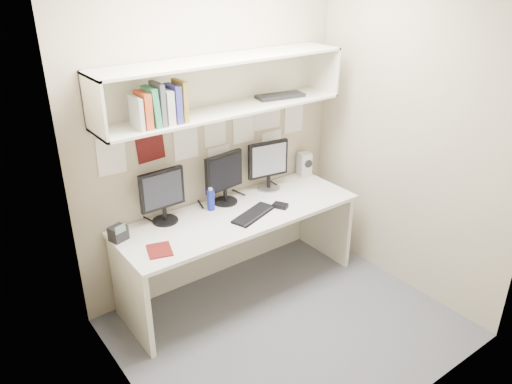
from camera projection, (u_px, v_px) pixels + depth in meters
floor at (288, 328)px, 3.83m from camera, size 2.40×2.00×0.01m
wall_back at (213, 133)px, 4.00m from camera, size 2.40×0.02×2.60m
wall_front at (421, 233)px, 2.55m from camera, size 2.40×0.02×2.60m
wall_left at (120, 225)px, 2.62m from camera, size 0.02×2.00×2.60m
wall_right at (410, 136)px, 3.92m from camera, size 0.02×2.00×2.60m
desk at (239, 251)px, 4.14m from camera, size 2.00×0.70×0.73m
overhead_hutch at (221, 84)px, 3.72m from camera, size 2.00×0.38×0.40m
pinned_papers at (213, 139)px, 4.02m from camera, size 1.92×0.01×0.48m
monitor_left at (163, 194)px, 3.75m from camera, size 0.36×0.20×0.42m
monitor_center at (224, 176)px, 4.05m from camera, size 0.37×0.20×0.43m
monitor_right at (268, 163)px, 4.30m from camera, size 0.37×0.20×0.43m
keyboard at (254, 214)px, 3.93m from camera, size 0.44×0.28×0.02m
mouse at (280, 206)px, 4.05m from camera, size 0.12×0.14×0.04m
speaker at (304, 164)px, 4.62m from camera, size 0.13×0.13×0.22m
blue_bottle at (211, 199)px, 3.99m from camera, size 0.06×0.06×0.19m
maroon_notebook at (160, 250)px, 3.46m from camera, size 0.21×0.24×0.01m
desk_phone at (118, 233)px, 3.57m from camera, size 0.14×0.13×0.14m
book_stack at (160, 106)px, 3.36m from camera, size 0.36×0.18×0.29m
hutch_tray at (280, 96)px, 4.05m from camera, size 0.42×0.22×0.03m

